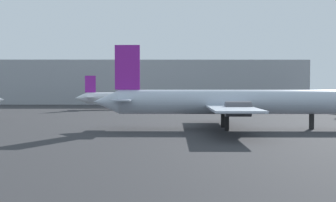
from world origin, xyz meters
The scene contains 3 objects.
airplane_on_taxiway centered at (4.29, 36.51, 3.31)m, with size 35.07×25.28×10.23m.
airplane_far_right centered at (-10.85, 79.79, 2.56)m, with size 26.47×16.18×7.41m.
terminal_building centered at (-10.08, 110.35, 6.15)m, with size 91.72×20.94×12.30m, color #999EA3.
Camera 1 is at (-4.02, -13.99, 5.38)m, focal length 44.52 mm.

